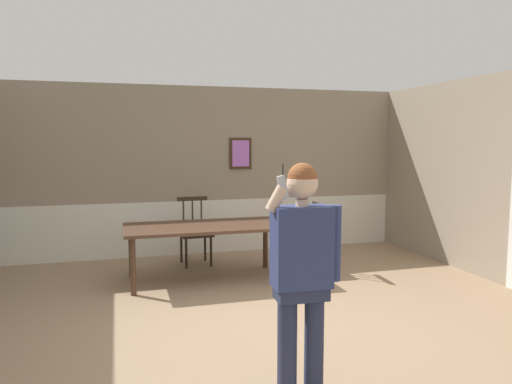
# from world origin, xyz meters

# --- Properties ---
(ground_plane) EXTENTS (7.48, 7.48, 0.00)m
(ground_plane) POSITION_xyz_m (0.00, 0.00, 0.00)
(ground_plane) COLOR #9E7F60
(room_back_partition) EXTENTS (6.80, 0.17, 2.70)m
(room_back_partition) POSITION_xyz_m (0.00, 3.39, 1.30)
(room_back_partition) COLOR gray
(room_back_partition) RESTS_ON ground_plane
(dining_table) EXTENTS (2.09, 1.00, 0.74)m
(dining_table) POSITION_xyz_m (-0.25, 1.79, 0.66)
(dining_table) COLOR #4C3323
(dining_table) RESTS_ON ground_plane
(chair_near_window) EXTENTS (0.48, 0.48, 0.97)m
(chair_near_window) POSITION_xyz_m (1.18, 1.79, 0.48)
(chair_near_window) COLOR #2D2319
(chair_near_window) RESTS_ON ground_plane
(chair_by_doorway) EXTENTS (0.48, 0.48, 0.99)m
(chair_by_doorway) POSITION_xyz_m (-0.25, 2.68, 0.48)
(chair_by_doorway) COLOR #2D2319
(chair_by_doorway) RESTS_ON ground_plane
(person_figure) EXTENTS (0.57, 0.24, 1.68)m
(person_figure) POSITION_xyz_m (-0.11, -1.28, 0.97)
(person_figure) COLOR #282E49
(person_figure) RESTS_ON ground_plane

